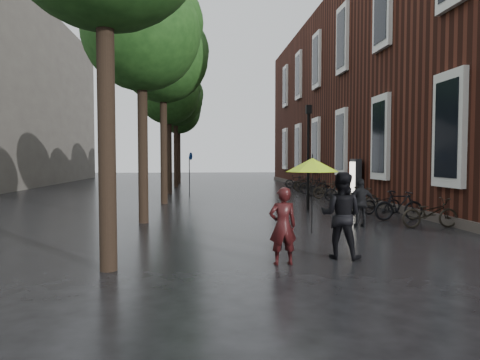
{
  "coord_description": "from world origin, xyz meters",
  "views": [
    {
      "loc": [
        -2.34,
        -7.08,
        2.08
      ],
      "look_at": [
        -0.93,
        7.14,
        1.38
      ],
      "focal_mm": 32.0,
      "sensor_mm": 36.0,
      "label": 1
    }
  ],
  "objects": [
    {
      "name": "lime_umbrella",
      "position": [
        -0.01,
        1.44,
        1.96
      ],
      "size": [
        1.1,
        1.1,
        1.63
      ],
      "rotation": [
        0.0,
        0.0,
        0.18
      ],
      "color": "black",
      "rests_on": "ground"
    },
    {
      "name": "street_trees",
      "position": [
        -3.99,
        15.91,
        6.34
      ],
      "size": [
        4.33,
        34.03,
        8.91
      ],
      "color": "black",
      "rests_on": "ground"
    },
    {
      "name": "cycle_sign",
      "position": [
        -2.8,
        18.91,
        1.64
      ],
      "size": [
        0.13,
        0.45,
        2.49
      ],
      "rotation": [
        0.0,
        0.0,
        -0.38
      ],
      "color": "#262628",
      "rests_on": "ground"
    },
    {
      "name": "person_black",
      "position": [
        0.65,
        1.57,
        0.9
      ],
      "size": [
        1.1,
        1.02,
        1.81
      ],
      "primitive_type": "imported",
      "rotation": [
        0.0,
        0.0,
        2.64
      ],
      "color": "black",
      "rests_on": "ground"
    },
    {
      "name": "brick_building",
      "position": [
        10.47,
        19.46,
        5.99
      ],
      "size": [
        10.2,
        33.2,
        12.0
      ],
      "color": "#38160F",
      "rests_on": "ground"
    },
    {
      "name": "ad_lightbox",
      "position": [
        5.29,
        13.04,
        1.05
      ],
      "size": [
        0.32,
        1.39,
        2.09
      ],
      "rotation": [
        0.0,
        0.0,
        -0.16
      ],
      "color": "black",
      "rests_on": "ground"
    },
    {
      "name": "parked_bicycles",
      "position": [
        4.57,
        13.61,
        0.47
      ],
      "size": [
        1.97,
        18.78,
        1.02
      ],
      "color": "black",
      "rests_on": "ground"
    },
    {
      "name": "lamp_post",
      "position": [
        2.09,
        9.78,
        2.57
      ],
      "size": [
        0.22,
        0.22,
        4.24
      ],
      "rotation": [
        0.0,
        0.0,
        -0.17
      ],
      "color": "black",
      "rests_on": "ground"
    },
    {
      "name": "ground",
      "position": [
        0.0,
        0.0,
        0.0
      ],
      "size": [
        120.0,
        120.0,
        0.0
      ],
      "primitive_type": "plane",
      "color": "black"
    },
    {
      "name": "pedestrian_walking",
      "position": [
        2.62,
        5.47,
        0.74
      ],
      "size": [
        0.9,
        0.43,
        1.49
      ],
      "primitive_type": "imported",
      "rotation": [
        0.0,
        0.0,
        3.07
      ],
      "color": "black",
      "rests_on": "ground"
    },
    {
      "name": "person_burgundy",
      "position": [
        -0.68,
        1.13,
        0.76
      ],
      "size": [
        0.58,
        0.4,
        1.53
      ],
      "primitive_type": "imported",
      "rotation": [
        0.0,
        0.0,
        3.21
      ],
      "color": "black",
      "rests_on": "ground"
    }
  ]
}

